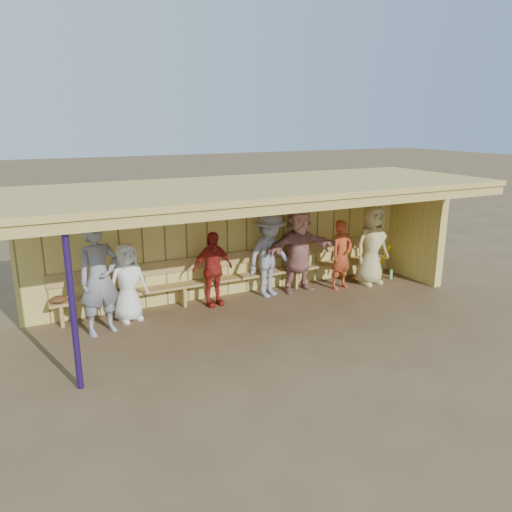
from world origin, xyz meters
The scene contains 11 objects.
ground centered at (0.00, 0.00, 0.00)m, with size 90.00×90.00×0.00m, color brown.
player_a centered at (-2.98, 0.40, 0.99)m, with size 0.72×0.47×1.98m, color gray.
player_b centered at (-2.43, 0.76, 0.74)m, with size 0.72×0.47×1.48m, color white.
player_d centered at (-0.74, 0.81, 0.76)m, with size 0.89×0.37×1.52m, color #A8241A.
player_e centered at (0.54, 0.81, 0.90)m, with size 1.16×0.67×1.80m, color gray.
player_f centered at (1.26, 0.81, 0.93)m, with size 1.72×0.55×1.86m, color tan.
player_g centered at (2.18, 0.54, 0.77)m, with size 0.56×0.37×1.53m, color #B33F1C.
player_h centered at (2.98, 0.51, 0.90)m, with size 0.88×0.57×1.79m, color tan.
dugout_structure centered at (0.39, 0.69, 1.69)m, with size 8.80×3.20×2.50m.
bench centered at (0.00, 1.12, 0.53)m, with size 7.60×0.34×0.93m.
dugout_equipment centered at (-0.94, 0.99, 0.49)m, with size 7.48×0.62×0.80m.
Camera 1 is at (-4.16, -8.09, 3.62)m, focal length 35.00 mm.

